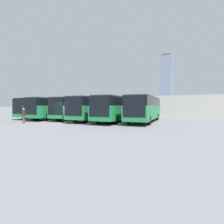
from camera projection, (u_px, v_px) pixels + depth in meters
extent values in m
plane|color=slate|center=(61.00, 123.00, 20.80)|extent=(600.00, 600.00, 0.00)
cube|color=#238447|center=(145.00, 112.00, 22.21)|extent=(3.39, 11.05, 1.64)
cube|color=black|center=(145.00, 102.00, 22.16)|extent=(3.34, 10.88, 1.01)
cube|color=black|center=(134.00, 106.00, 17.11)|extent=(2.28, 0.21, 2.15)
cube|color=#238447|center=(134.00, 120.00, 17.15)|extent=(2.47, 0.24, 0.40)
cube|color=#333338|center=(145.00, 97.00, 22.14)|extent=(3.26, 10.61, 0.12)
cylinder|color=black|center=(149.00, 120.00, 18.68)|extent=(0.37, 1.02, 1.01)
cylinder|color=black|center=(128.00, 120.00, 19.52)|extent=(0.37, 1.02, 1.01)
cylinder|color=black|center=(157.00, 117.00, 24.95)|extent=(0.37, 1.02, 1.01)
cylinder|color=black|center=(141.00, 116.00, 25.79)|extent=(0.37, 1.02, 1.01)
cube|color=#B2B2AD|center=(127.00, 122.00, 21.53)|extent=(0.70, 6.20, 0.15)
cube|color=#238447|center=(117.00, 112.00, 22.93)|extent=(3.39, 11.05, 1.64)
cube|color=black|center=(117.00, 102.00, 22.89)|extent=(3.34, 10.88, 1.01)
cube|color=black|center=(99.00, 106.00, 17.84)|extent=(2.28, 0.21, 2.15)
cube|color=#238447|center=(99.00, 119.00, 17.88)|extent=(2.47, 0.24, 0.40)
cube|color=#333338|center=(117.00, 97.00, 22.87)|extent=(3.26, 10.61, 0.12)
cylinder|color=black|center=(117.00, 120.00, 19.40)|extent=(0.37, 1.02, 1.01)
cylinder|color=black|center=(98.00, 119.00, 20.25)|extent=(0.37, 1.02, 1.01)
cylinder|color=black|center=(132.00, 116.00, 25.67)|extent=(0.37, 1.02, 1.01)
cylinder|color=black|center=(118.00, 116.00, 26.52)|extent=(0.37, 1.02, 1.01)
cube|color=#B2B2AD|center=(100.00, 121.00, 22.26)|extent=(0.70, 6.20, 0.15)
cube|color=#238447|center=(95.00, 111.00, 24.60)|extent=(3.39, 11.05, 1.64)
cube|color=black|center=(95.00, 102.00, 24.55)|extent=(3.34, 10.88, 1.01)
cube|color=black|center=(73.00, 106.00, 19.50)|extent=(2.28, 0.21, 2.15)
cube|color=#238447|center=(73.00, 118.00, 19.54)|extent=(2.47, 0.24, 0.40)
cube|color=#333338|center=(95.00, 98.00, 24.53)|extent=(3.26, 10.61, 0.12)
cylinder|color=black|center=(91.00, 119.00, 21.06)|extent=(0.37, 1.02, 1.01)
cylinder|color=black|center=(75.00, 118.00, 21.91)|extent=(0.37, 1.02, 1.01)
cylinder|color=black|center=(112.00, 116.00, 27.34)|extent=(0.37, 1.02, 1.01)
cylinder|color=black|center=(99.00, 115.00, 28.18)|extent=(0.37, 1.02, 1.01)
cube|color=#B2B2AD|center=(79.00, 120.00, 23.92)|extent=(0.70, 6.20, 0.15)
cube|color=#238447|center=(79.00, 111.00, 26.83)|extent=(3.39, 11.05, 1.64)
cube|color=black|center=(79.00, 102.00, 26.78)|extent=(3.34, 10.88, 1.01)
cube|color=black|center=(55.00, 106.00, 21.73)|extent=(2.28, 0.21, 2.15)
cube|color=#238447|center=(55.00, 117.00, 21.77)|extent=(2.47, 0.24, 0.40)
cube|color=#333338|center=(79.00, 99.00, 26.76)|extent=(3.26, 10.61, 0.12)
cylinder|color=black|center=(73.00, 118.00, 23.29)|extent=(0.37, 1.02, 1.01)
cylinder|color=black|center=(59.00, 117.00, 24.14)|extent=(0.37, 1.02, 1.01)
cylinder|color=black|center=(96.00, 115.00, 29.56)|extent=(0.37, 1.02, 1.01)
cylinder|color=black|center=(84.00, 115.00, 30.41)|extent=(0.37, 1.02, 1.01)
cube|color=#B2B2AD|center=(63.00, 119.00, 26.15)|extent=(0.70, 6.20, 0.15)
cube|color=#238447|center=(58.00, 111.00, 27.52)|extent=(3.39, 11.05, 1.64)
cube|color=black|center=(58.00, 102.00, 27.48)|extent=(3.34, 10.88, 1.01)
cube|color=black|center=(30.00, 106.00, 22.43)|extent=(2.28, 0.21, 2.15)
cube|color=#238447|center=(30.00, 117.00, 22.47)|extent=(2.47, 0.24, 0.40)
cube|color=#333338|center=(58.00, 99.00, 27.46)|extent=(3.26, 10.61, 0.12)
cylinder|color=black|center=(49.00, 117.00, 23.99)|extent=(0.37, 1.02, 1.01)
cylinder|color=black|center=(36.00, 117.00, 24.84)|extent=(0.37, 1.02, 1.01)
cylinder|color=black|center=(76.00, 115.00, 30.26)|extent=(0.37, 1.02, 1.01)
cylinder|color=black|center=(65.00, 115.00, 31.11)|extent=(0.37, 1.02, 1.01)
cube|color=#B2B2AD|center=(42.00, 119.00, 26.85)|extent=(0.70, 6.20, 0.15)
cube|color=#238447|center=(46.00, 110.00, 29.82)|extent=(3.39, 11.05, 1.64)
cube|color=black|center=(46.00, 103.00, 29.77)|extent=(3.34, 10.88, 1.01)
cube|color=black|center=(18.00, 106.00, 24.72)|extent=(2.28, 0.21, 2.15)
cube|color=#238447|center=(18.00, 116.00, 24.76)|extent=(2.47, 0.24, 0.40)
cube|color=#333338|center=(46.00, 99.00, 29.75)|extent=(3.26, 10.61, 0.12)
cylinder|color=black|center=(36.00, 116.00, 26.29)|extent=(0.37, 1.02, 1.01)
cylinder|color=black|center=(25.00, 116.00, 27.13)|extent=(0.37, 1.02, 1.01)
cylinder|color=black|center=(64.00, 114.00, 32.56)|extent=(0.37, 1.02, 1.01)
cylinder|color=black|center=(54.00, 114.00, 33.40)|extent=(0.37, 1.02, 1.01)
cylinder|color=brown|center=(24.00, 120.00, 20.68)|extent=(0.28, 0.28, 0.87)
cylinder|color=brown|center=(24.00, 120.00, 20.47)|extent=(0.28, 0.28, 0.87)
cylinder|color=#262628|center=(24.00, 113.00, 20.54)|extent=(0.56, 0.56, 0.69)
sphere|color=tan|center=(24.00, 109.00, 20.53)|extent=(0.24, 0.24, 0.24)
cube|color=beige|center=(130.00, 106.00, 42.09)|extent=(41.09, 8.87, 4.09)
cube|color=silver|center=(137.00, 99.00, 47.37)|extent=(41.09, 3.00, 0.24)
cylinder|color=slate|center=(196.00, 106.00, 42.17)|extent=(0.20, 0.20, 3.84)
cylinder|color=slate|center=(94.00, 106.00, 54.69)|extent=(0.20, 0.20, 3.84)
cube|color=#7F8EA3|center=(166.00, 82.00, 234.84)|extent=(15.91, 15.91, 68.08)
cube|color=#4C4C51|center=(166.00, 56.00, 233.58)|extent=(11.14, 11.14, 2.40)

